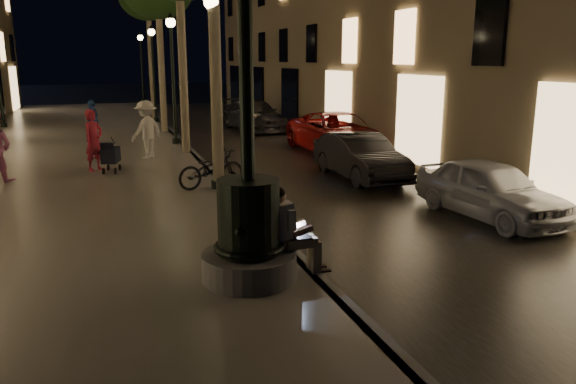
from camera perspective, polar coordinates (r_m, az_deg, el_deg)
name	(u,v)px	position (r m, az deg, el deg)	size (l,w,h in m)	color
ground	(188,152)	(21.05, -10.11, 3.98)	(120.00, 120.00, 0.00)	black
cobble_lane	(266,148)	(21.67, -2.22, 4.47)	(6.00, 45.00, 0.02)	black
promenade	(72,155)	(20.86, -21.07, 3.49)	(8.00, 45.00, 0.20)	slate
curb_strip	(188,150)	(21.03, -10.12, 4.25)	(0.25, 45.00, 0.20)	#59595B
fountain_lamppost	(248,213)	(8.10, -4.04, -2.10)	(1.40, 1.40, 5.21)	#59595B
seated_man_laptop	(289,228)	(8.35, 0.08, -3.69)	(0.99, 0.34, 1.36)	tan
lamp_curb_a	(213,64)	(13.82, -7.60, 12.73)	(0.36, 0.36, 4.81)	black
lamp_curb_b	(172,62)	(21.73, -11.67, 12.78)	(0.36, 0.36, 4.81)	black
lamp_curb_c	(153,61)	(29.69, -13.56, 12.79)	(0.36, 0.36, 4.81)	black
lamp_curb_d	(142,61)	(37.67, -14.65, 12.78)	(0.36, 0.36, 4.81)	black
stroller	(111,155)	(16.72, -17.57, 3.57)	(0.57, 0.99, 0.99)	black
car_front	(490,189)	(12.81, 19.87, 0.27)	(1.50, 3.74, 1.27)	#A4A7AC
car_second	(360,157)	(16.15, 7.34, 3.58)	(1.37, 3.92, 1.29)	black
car_third	(338,133)	(20.60, 5.10, 6.00)	(2.43, 5.28, 1.47)	maroon
car_rear	(254,115)	(27.23, -3.51, 7.79)	(2.01, 4.94, 1.43)	#2D2D32
pedestrian_red	(94,140)	(17.15, -19.13, 5.00)	(0.64, 0.42, 1.77)	#B2233A
pedestrian_white	(146,129)	(18.86, -14.18, 6.18)	(1.20, 0.69, 1.86)	silver
pedestrian_blue	(93,121)	(23.02, -19.20, 6.81)	(0.96, 0.40, 1.64)	#264A8D
bicycle	(211,169)	(14.22, -7.80, 2.34)	(0.63, 1.80, 0.95)	black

